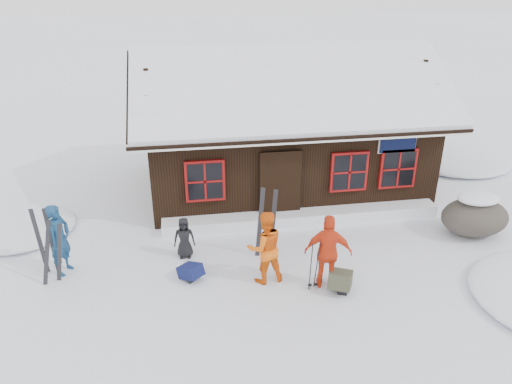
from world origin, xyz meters
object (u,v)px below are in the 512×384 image
(skier_crouched, at_px, (184,238))
(backpack_blue, at_px, (191,274))
(skier_teal, at_px, (60,240))
(skier_orange_right, at_px, (328,252))
(ski_poles, at_px, (314,266))
(boulder, at_px, (475,216))
(skier_orange_left, at_px, (265,247))
(ski_pair_left, at_px, (53,254))
(backpack_olive, at_px, (340,283))

(skier_crouched, distance_m, backpack_blue, 1.05)
(skier_teal, distance_m, skier_orange_right, 5.99)
(skier_teal, distance_m, ski_poles, 5.71)
(skier_crouched, xyz_separation_m, boulder, (7.50, -0.06, 0.00))
(skier_orange_left, distance_m, ski_poles, 1.13)
(boulder, bearing_deg, skier_crouched, 179.51)
(skier_orange_right, bearing_deg, backpack_blue, 0.95)
(skier_crouched, bearing_deg, skier_orange_right, -26.66)
(ski_pair_left, relative_size, ski_poles, 1.29)
(backpack_blue, bearing_deg, skier_teal, 125.23)
(backpack_blue, bearing_deg, ski_poles, -56.04)
(ski_poles, relative_size, backpack_blue, 2.39)
(skier_teal, bearing_deg, skier_crouched, -61.83)
(skier_orange_left, height_order, ski_poles, skier_orange_left)
(ski_poles, bearing_deg, boulder, 19.29)
(skier_orange_left, bearing_deg, ski_pair_left, -17.04)
(skier_crouched, distance_m, ski_pair_left, 2.93)
(skier_crouched, relative_size, backpack_blue, 2.03)
(skier_orange_left, distance_m, skier_crouched, 2.18)
(skier_orange_right, xyz_separation_m, ski_poles, (-0.31, -0.03, -0.30))
(skier_orange_right, xyz_separation_m, boulder, (4.46, 1.64, -0.35))
(backpack_blue, distance_m, backpack_olive, 3.34)
(backpack_olive, bearing_deg, ski_poles, -168.82)
(ski_pair_left, xyz_separation_m, backpack_olive, (6.15, -1.27, -0.58))
(skier_teal, xyz_separation_m, backpack_blue, (2.86, -0.76, -0.72))
(skier_orange_right, xyz_separation_m, backpack_olive, (0.26, -0.18, -0.70))
(skier_teal, relative_size, boulder, 0.97)
(skier_orange_right, height_order, ski_pair_left, skier_orange_right)
(skier_teal, height_order, ski_pair_left, skier_teal)
(skier_teal, xyz_separation_m, skier_crouched, (2.77, 0.21, -0.34))
(skier_crouched, bearing_deg, ski_poles, -29.79)
(skier_orange_right, relative_size, backpack_olive, 2.77)
(skier_crouched, xyz_separation_m, ski_poles, (2.73, -1.73, 0.05))
(skier_teal, xyz_separation_m, boulder, (10.27, 0.15, -0.33))
(skier_crouched, height_order, backpack_blue, skier_crouched)
(skier_teal, relative_size, skier_orange_left, 1.00)
(boulder, bearing_deg, skier_orange_right, -159.79)
(skier_teal, relative_size, skier_orange_right, 0.98)
(skier_teal, bearing_deg, skier_orange_right, -80.64)
(skier_teal, relative_size, skier_crouched, 1.64)
(skier_orange_left, bearing_deg, boulder, -177.13)
(skier_crouched, distance_m, boulder, 7.50)
(ski_pair_left, bearing_deg, skier_orange_left, -3.92)
(skier_teal, xyz_separation_m, skier_orange_left, (4.50, -1.06, -0.00))
(boulder, bearing_deg, backpack_blue, -173.02)
(boulder, bearing_deg, skier_teal, -179.18)
(ski_pair_left, xyz_separation_m, ski_poles, (5.58, -1.12, -0.17))
(ski_poles, bearing_deg, skier_orange_right, 5.10)
(backpack_blue, bearing_deg, ski_pair_left, 133.28)
(skier_teal, distance_m, skier_crouched, 2.79)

